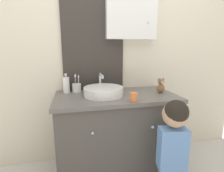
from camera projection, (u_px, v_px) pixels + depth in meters
wall_back at (110, 44)px, 1.86m from camera, size 3.20×0.18×2.50m
vanity_counter at (116, 133)px, 1.74m from camera, size 1.14×0.59×0.80m
sink_basin at (103, 91)px, 1.63m from camera, size 0.37×0.42×0.19m
toothbrush_holder at (77, 87)px, 1.77m from camera, size 0.09×0.09×0.18m
soap_dispenser at (66, 85)px, 1.73m from camera, size 0.06×0.06×0.19m
child_figure at (173, 140)px, 1.33m from camera, size 0.26×0.42×0.87m
teddy_bear at (161, 86)px, 1.72m from camera, size 0.08×0.07×0.15m
drinking_cup at (134, 97)px, 1.45m from camera, size 0.06×0.06×0.08m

